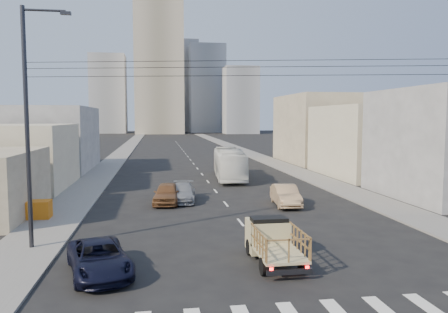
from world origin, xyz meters
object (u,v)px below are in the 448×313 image
object	(u,v)px
sedan_brown	(167,193)
flatbed_pickup	(274,239)
streetlamp_left	(29,121)
city_bus	(229,164)
sedan_grey	(182,193)
navy_pickup	(99,258)
crate_stack	(36,209)
sedan_tan	(286,195)

from	to	relation	value
sedan_brown	flatbed_pickup	bearing A→B (deg)	-65.99
streetlamp_left	sedan_brown	bearing A→B (deg)	57.53
city_bus	sedan_grey	distance (m)	13.70
navy_pickup	crate_stack	distance (m)	12.07
flatbed_pickup	sedan_brown	xyz separation A→B (m)	(-4.52, 14.61, -0.30)
navy_pickup	sedan_brown	world-z (taller)	sedan_brown
city_bus	streetlamp_left	bearing A→B (deg)	-115.62
flatbed_pickup	crate_stack	size ratio (longest dim) A/B	2.45
sedan_tan	flatbed_pickup	bearing A→B (deg)	-104.00
sedan_brown	crate_stack	xyz separation A→B (m)	(-8.52, -4.20, -0.11)
sedan_tan	streetlamp_left	size ratio (longest dim) A/B	0.39
sedan_grey	crate_stack	xyz separation A→B (m)	(-9.76, -4.88, -0.01)
city_bus	navy_pickup	bearing A→B (deg)	-105.37
sedan_tan	crate_stack	size ratio (longest dim) A/B	2.62
flatbed_pickup	sedan_grey	xyz separation A→B (m)	(-3.28, 15.29, -0.39)
city_bus	sedan_brown	bearing A→B (deg)	-113.72
sedan_grey	sedan_tan	bearing A→B (deg)	-14.30
flatbed_pickup	crate_stack	distance (m)	16.69
navy_pickup	streetlamp_left	xyz separation A→B (m)	(-3.73, 4.15, 5.74)
navy_pickup	city_bus	world-z (taller)	city_bus
city_bus	streetlamp_left	distance (m)	28.12
sedan_grey	streetlamp_left	size ratio (longest dim) A/B	0.40
city_bus	sedan_grey	size ratio (longest dim) A/B	2.42
flatbed_pickup	sedan_grey	distance (m)	15.65
flatbed_pickup	sedan_tan	world-z (taller)	flatbed_pickup
sedan_brown	sedan_tan	size ratio (longest dim) A/B	1.00
navy_pickup	sedan_grey	world-z (taller)	sedan_grey
sedan_brown	crate_stack	size ratio (longest dim) A/B	2.60
sedan_brown	navy_pickup	bearing A→B (deg)	-95.14
flatbed_pickup	navy_pickup	bearing A→B (deg)	-176.92
navy_pickup	streetlamp_left	world-z (taller)	streetlamp_left
city_bus	sedan_brown	size ratio (longest dim) A/B	2.51
navy_pickup	city_bus	size ratio (longest dim) A/B	0.43
sedan_brown	sedan_tan	distance (m)	9.10
flatbed_pickup	city_bus	world-z (taller)	city_bus
flatbed_pickup	navy_pickup	xyz separation A→B (m)	(-7.70, -0.41, -0.40)
navy_pickup	crate_stack	size ratio (longest dim) A/B	2.78
sedan_tan	sedan_grey	xyz separation A→B (m)	(-7.62, 2.80, -0.07)
city_bus	streetlamp_left	world-z (taller)	streetlamp_left
sedan_tan	sedan_brown	bearing A→B (deg)	171.66
flatbed_pickup	crate_stack	bearing A→B (deg)	141.41
streetlamp_left	crate_stack	world-z (taller)	streetlamp_left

